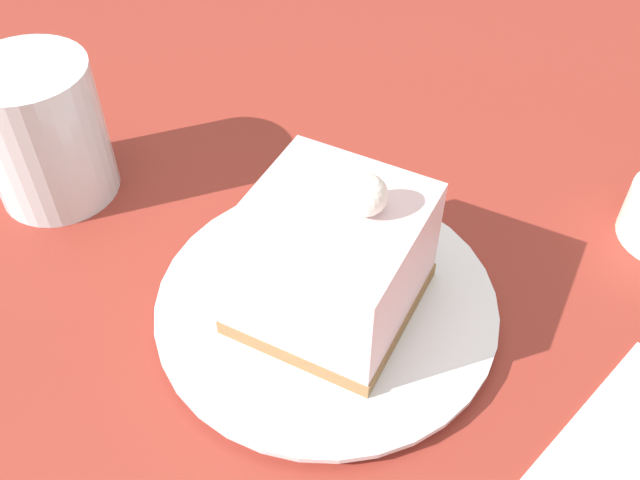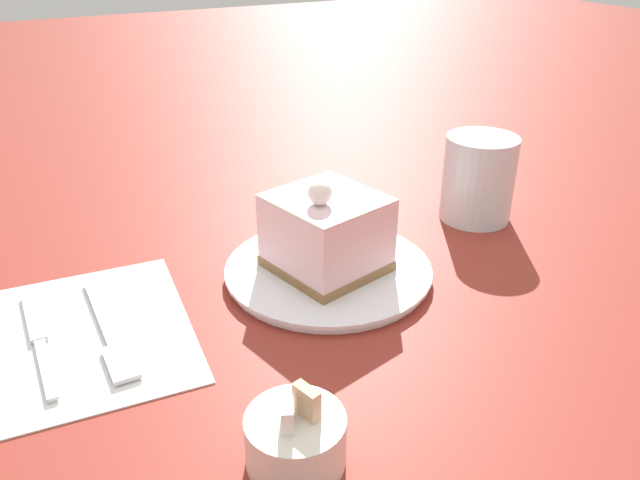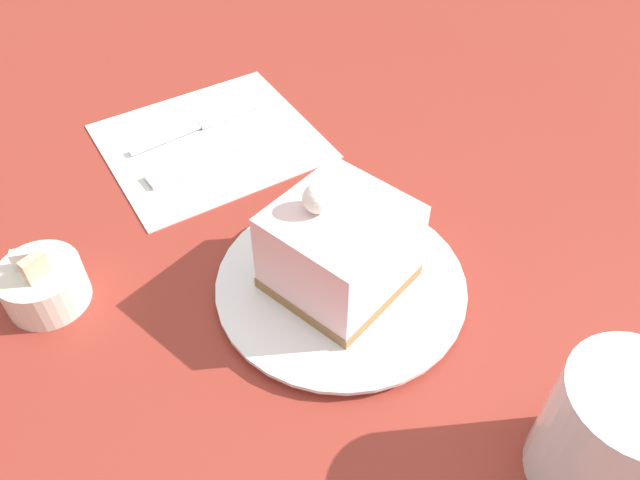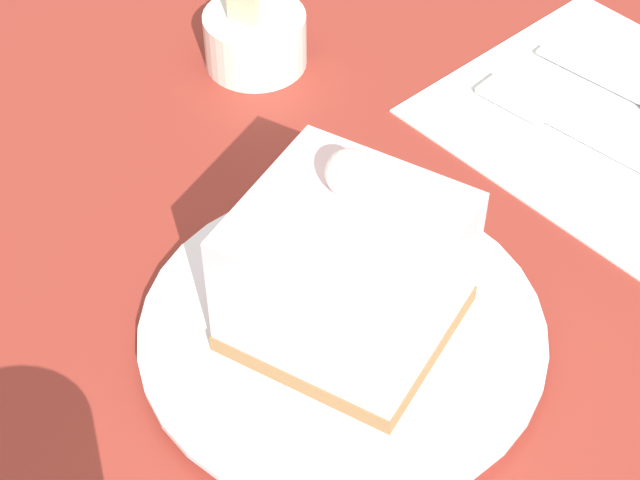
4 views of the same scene
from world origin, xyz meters
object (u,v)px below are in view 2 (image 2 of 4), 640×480
at_px(plate, 328,270).
at_px(knife, 37,331).
at_px(sugar_bowl, 296,439).
at_px(fork, 110,335).
at_px(drinking_glass, 478,178).
at_px(cake_slice, 326,233).

bearing_deg(plate, knife, -4.95).
bearing_deg(sugar_bowl, fork, -65.81).
bearing_deg(drinking_glass, cake_slice, 11.05).
distance_m(fork, sugar_bowl, 0.21).
xyz_separation_m(cake_slice, knife, (0.27, -0.02, -0.05)).
bearing_deg(fork, drinking_glass, -174.72).
distance_m(fork, drinking_glass, 0.44).
distance_m(cake_slice, drinking_glass, 0.23).
distance_m(sugar_bowl, drinking_glass, 0.43).
bearing_deg(knife, sugar_bowl, 120.28).
xyz_separation_m(fork, drinking_glass, (-0.44, -0.05, 0.05)).
xyz_separation_m(cake_slice, drinking_glass, (-0.22, -0.04, 0.00)).
bearing_deg(cake_slice, plate, 177.92).
relative_size(knife, drinking_glass, 1.63).
bearing_deg(knife, drinking_glass, -179.44).
xyz_separation_m(fork, sugar_bowl, (-0.09, 0.19, 0.01)).
bearing_deg(plate, sugar_bowl, 57.50).
relative_size(plate, sugar_bowl, 3.10).
height_order(fork, drinking_glass, drinking_glass).
bearing_deg(sugar_bowl, drinking_glass, -144.81).
height_order(plate, cake_slice, cake_slice).
height_order(plate, fork, plate).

